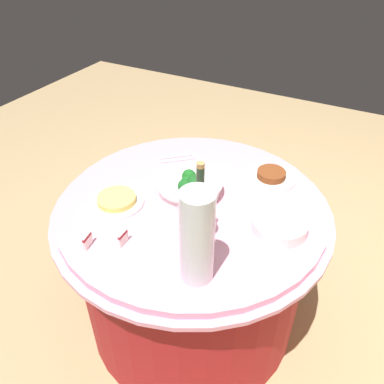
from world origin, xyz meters
TOP-DOWN VIEW (x-y plane):
  - ground_plane at (0.00, 0.00)m, footprint 6.00×6.00m
  - buffet_table at (0.00, 0.00)m, footprint 1.16×1.16m
  - broccoli_bowl at (-0.04, -0.03)m, footprint 0.28×0.28m
  - plate_stack at (-0.00, 0.37)m, footprint 0.21×0.21m
  - wine_bottle at (0.19, 0.13)m, footprint 0.07×0.07m
  - decorative_fruit_vase at (0.34, 0.20)m, footprint 0.11×0.11m
  - serving_tongs at (-0.27, -0.21)m, footprint 0.14×0.15m
  - food_plate_noodles at (0.16, -0.27)m, footprint 0.22×0.22m
  - food_plate_stir_fry at (-0.31, 0.23)m, footprint 0.22×0.22m
  - label_placard_front at (0.33, -0.10)m, footprint 0.05×0.01m
  - label_placard_mid at (0.40, -0.21)m, footprint 0.05×0.02m

SIDE VIEW (x-z plane):
  - ground_plane at x=0.00m, z-range 0.00..0.00m
  - buffet_table at x=0.00m, z-range 0.01..0.75m
  - serving_tongs at x=-0.27m, z-range 0.74..0.75m
  - food_plate_noodles at x=0.16m, z-range 0.74..0.77m
  - food_plate_stir_fry at x=-0.31m, z-range 0.73..0.78m
  - plate_stack at x=0.00m, z-range 0.74..0.79m
  - label_placard_front at x=0.33m, z-range 0.74..0.80m
  - label_placard_mid at x=0.40m, z-range 0.74..0.80m
  - broccoli_bowl at x=-0.04m, z-range 0.72..0.83m
  - wine_bottle at x=0.19m, z-range 0.70..1.04m
  - decorative_fruit_vase at x=0.34m, z-range 0.72..1.06m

